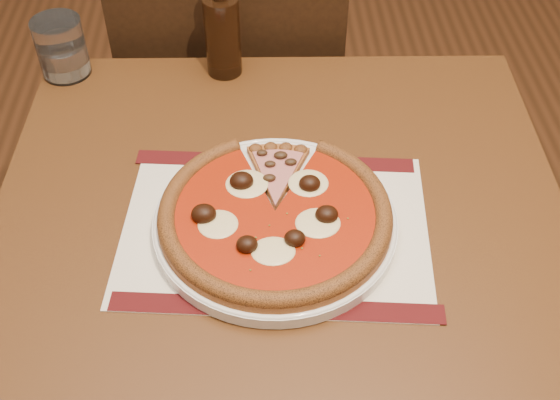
# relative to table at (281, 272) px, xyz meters

# --- Properties ---
(table) EXTENTS (0.82, 0.82, 0.75)m
(table) POSITION_rel_table_xyz_m (0.00, 0.00, 0.00)
(table) COLOR #563414
(table) RESTS_ON ground
(chair_far) EXTENTS (0.44, 0.44, 0.90)m
(chair_far) POSITION_rel_table_xyz_m (-0.07, 0.57, -0.13)
(chair_far) COLOR black
(chair_far) RESTS_ON ground
(placemat) EXTENTS (0.44, 0.33, 0.00)m
(placemat) POSITION_rel_table_xyz_m (-0.01, -0.00, 0.10)
(placemat) COLOR white
(placemat) RESTS_ON table
(plate) EXTENTS (0.33, 0.33, 0.02)m
(plate) POSITION_rel_table_xyz_m (-0.01, -0.00, 0.11)
(plate) COLOR white
(plate) RESTS_ON placemat
(pizza) EXTENTS (0.31, 0.31, 0.04)m
(pizza) POSITION_rel_table_xyz_m (-0.01, -0.00, 0.13)
(pizza) COLOR #A45C27
(pizza) RESTS_ON plate
(ham_slice) EXTENTS (0.09, 0.13, 0.02)m
(ham_slice) POSITION_rel_table_xyz_m (0.00, 0.07, 0.13)
(ham_slice) COLOR #A45C27
(ham_slice) RESTS_ON plate
(water_glass) EXTENTS (0.09, 0.09, 0.10)m
(water_glass) POSITION_rel_table_xyz_m (-0.35, 0.37, 0.15)
(water_glass) COLOR white
(water_glass) RESTS_ON table
(bottle) EXTENTS (0.06, 0.06, 0.20)m
(bottle) POSITION_rel_table_xyz_m (-0.08, 0.36, 0.18)
(bottle) COLOR #311A0C
(bottle) RESTS_ON table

